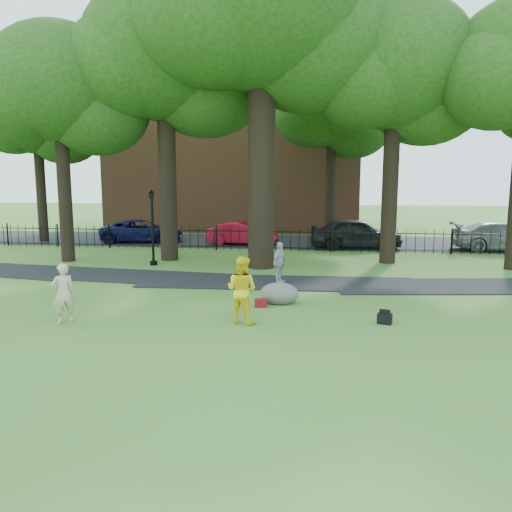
# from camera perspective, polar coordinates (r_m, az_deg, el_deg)

# --- Properties ---
(ground) EXTENTS (120.00, 120.00, 0.00)m
(ground) POSITION_cam_1_polar(r_m,az_deg,el_deg) (14.55, -2.79, -6.14)
(ground) COLOR #456B25
(ground) RESTS_ON ground
(footpath) EXTENTS (36.07, 3.85, 0.03)m
(footpath) POSITION_cam_1_polar(r_m,az_deg,el_deg) (18.18, 2.52, -3.10)
(footpath) COLOR black
(footpath) RESTS_ON ground
(street) EXTENTS (80.00, 7.00, 0.02)m
(street) POSITION_cam_1_polar(r_m,az_deg,el_deg) (30.17, 2.66, 1.66)
(street) COLOR black
(street) RESTS_ON ground
(iron_fence) EXTENTS (44.00, 0.04, 1.20)m
(iron_fence) POSITION_cam_1_polar(r_m,az_deg,el_deg) (26.14, 1.92, 1.89)
(iron_fence) COLOR black
(iron_fence) RESTS_ON ground
(brick_building) EXTENTS (18.00, 8.00, 12.00)m
(brick_building) POSITION_cam_1_polar(r_m,az_deg,el_deg) (38.45, -2.31, 12.16)
(brick_building) COLOR brown
(brick_building) RESTS_ON ground
(big_tree) EXTENTS (10.08, 8.61, 14.37)m
(big_tree) POSITION_cam_1_polar(r_m,az_deg,el_deg) (22.01, 1.04, 25.70)
(big_tree) COLOR black
(big_tree) RESTS_ON ground
(tree_row) EXTENTS (26.82, 7.96, 12.42)m
(tree_row) POSITION_cam_1_polar(r_m,az_deg,el_deg) (22.75, 2.45, 19.97)
(tree_row) COLOR black
(tree_row) RESTS_ON ground
(woman) EXTENTS (0.69, 0.66, 1.58)m
(woman) POSITION_cam_1_polar(r_m,az_deg,el_deg) (14.01, -21.15, -3.98)
(woman) COLOR beige
(woman) RESTS_ON ground
(man) EXTENTS (1.04, 0.93, 1.77)m
(man) POSITION_cam_1_polar(r_m,az_deg,el_deg) (13.05, -1.65, -3.88)
(man) COLOR yellow
(man) RESTS_ON ground
(pedestrian) EXTENTS (0.66, 0.96, 1.51)m
(pedestrian) POSITION_cam_1_polar(r_m,az_deg,el_deg) (18.02, 2.70, -0.77)
(pedestrian) COLOR #B2B1B6
(pedestrian) RESTS_ON ground
(boulder) EXTENTS (1.36, 1.15, 0.69)m
(boulder) POSITION_cam_1_polar(r_m,az_deg,el_deg) (15.23, 2.68, -4.12)
(boulder) COLOR #605B50
(boulder) RESTS_ON ground
(lamppost) EXTENTS (0.33, 0.33, 3.28)m
(lamppost) POSITION_cam_1_polar(r_m,az_deg,el_deg) (22.16, -11.74, 3.08)
(lamppost) COLOR black
(lamppost) RESTS_ON ground
(backpack) EXTENTS (0.42, 0.33, 0.27)m
(backpack) POSITION_cam_1_polar(r_m,az_deg,el_deg) (13.54, 14.49, -6.95)
(backpack) COLOR black
(backpack) RESTS_ON ground
(red_bag) EXTENTS (0.40, 0.29, 0.25)m
(red_bag) POSITION_cam_1_polar(r_m,az_deg,el_deg) (14.79, 0.55, -5.38)
(red_bag) COLOR maroon
(red_bag) RESTS_ON ground
(red_sedan) EXTENTS (4.09, 1.69, 1.32)m
(red_sedan) POSITION_cam_1_polar(r_m,az_deg,el_deg) (28.51, -1.53, 2.59)
(red_sedan) COLOR #A30C24
(red_sedan) RESTS_ON ground
(navy_van) EXTENTS (5.06, 2.85, 1.33)m
(navy_van) POSITION_cam_1_polar(r_m,az_deg,el_deg) (30.56, -12.93, 2.80)
(navy_van) COLOR #0C103E
(navy_van) RESTS_ON ground
(grey_car) EXTENTS (5.09, 2.48, 1.67)m
(grey_car) POSITION_cam_1_polar(r_m,az_deg,el_deg) (27.54, 11.33, 2.57)
(grey_car) COLOR black
(grey_car) RESTS_ON ground
(silver_car) EXTENTS (5.32, 2.38, 1.52)m
(silver_car) POSITION_cam_1_polar(r_m,az_deg,el_deg) (29.07, 26.52, 1.98)
(silver_car) COLOR gray
(silver_car) RESTS_ON ground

